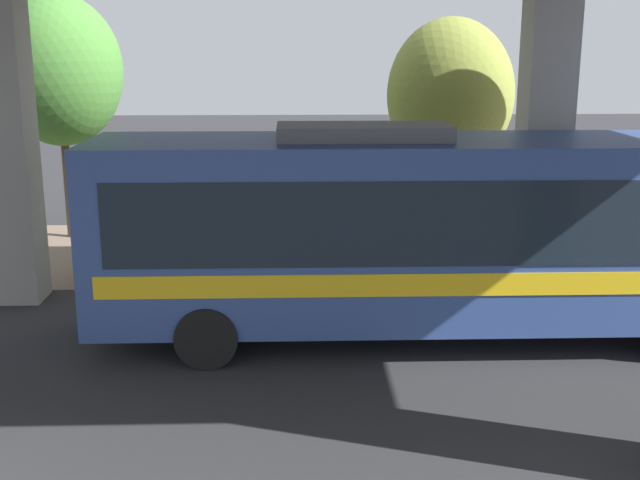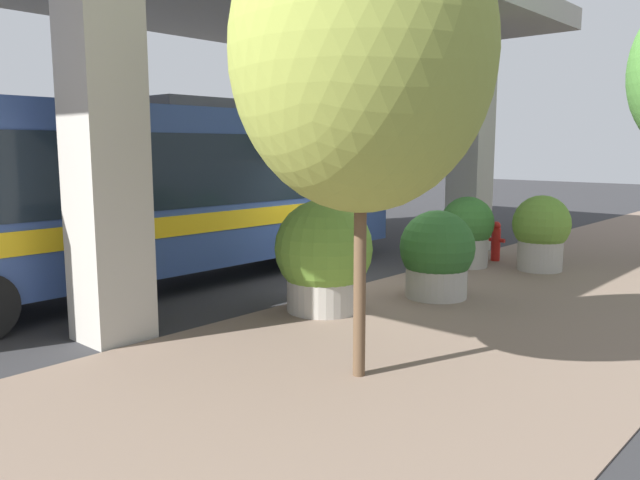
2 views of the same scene
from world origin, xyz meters
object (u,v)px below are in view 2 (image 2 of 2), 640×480
at_px(fire_hydrant, 496,241).
at_px(planter_back, 541,232).
at_px(bus, 166,185).
at_px(planter_middle, 437,255).
at_px(planter_front, 467,231).
at_px(street_tree_near, 362,53).
at_px(planter_extra, 324,257).

xyz_separation_m(fire_hydrant, planter_back, (-1.26, 0.42, 0.39)).
xyz_separation_m(bus, planter_middle, (-4.59, -2.59, -1.21)).
bearing_deg(planter_front, planter_middle, 109.30).
height_order(planter_front, planter_middle, planter_front).
bearing_deg(fire_hydrant, street_tree_near, 105.64).
height_order(fire_hydrant, planter_back, planter_back).
xyz_separation_m(planter_back, street_tree_near, (-1.02, 7.75, 2.89)).
relative_size(fire_hydrant, planter_extra, 0.51).
distance_m(planter_front, planter_extra, 5.11).
distance_m(bus, planter_extra, 3.87).
distance_m(planter_back, street_tree_near, 8.33).
distance_m(planter_front, planter_middle, 3.21).
distance_m(planter_middle, planter_extra, 2.27).
bearing_deg(street_tree_near, planter_extra, -40.37).
relative_size(bus, planter_front, 6.92).
bearing_deg(planter_middle, planter_back, -95.86).
bearing_deg(fire_hydrant, bus, 61.11).
bearing_deg(planter_back, planter_front, 25.33).
distance_m(fire_hydrant, planter_extra, 6.22).
distance_m(bus, planter_back, 8.10).
distance_m(bus, street_tree_near, 6.41).
bearing_deg(planter_back, bus, 51.73).
relative_size(fire_hydrant, street_tree_near, 0.17).
height_order(planter_middle, street_tree_near, street_tree_near).
bearing_deg(bus, planter_front, -122.13).
distance_m(planter_back, planter_extra, 5.93).
bearing_deg(planter_back, fire_hydrant, -18.39).
relative_size(fire_hydrant, planter_back, 0.57).
relative_size(planter_front, planter_extra, 0.86).
distance_m(bus, fire_hydrant, 7.82).
xyz_separation_m(planter_extra, street_tree_near, (-2.31, 1.96, 2.84)).
height_order(bus, planter_back, bus).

